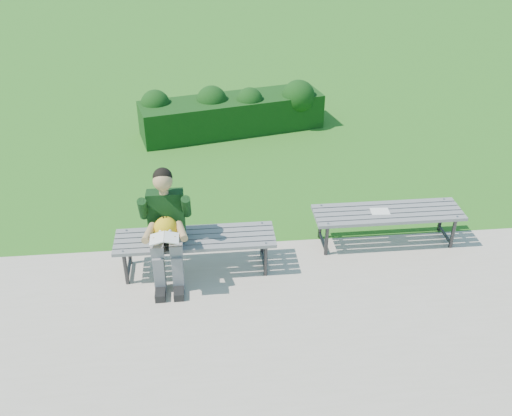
{
  "coord_description": "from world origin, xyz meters",
  "views": [
    {
      "loc": [
        -0.32,
        -5.83,
        4.06
      ],
      "look_at": [
        0.23,
        -0.26,
        0.68
      ],
      "focal_mm": 40.0,
      "sensor_mm": 36.0,
      "label": 1
    }
  ],
  "objects_px": {
    "paper_sheet": "(380,211)",
    "seated_boy": "(166,225)",
    "bench_left": "(195,241)",
    "bench_right": "(388,215)",
    "hedge": "(233,111)"
  },
  "relations": [
    {
      "from": "bench_left",
      "to": "bench_right",
      "type": "xyz_separation_m",
      "value": [
        2.33,
        0.33,
        0.0
      ]
    },
    {
      "from": "bench_right",
      "to": "paper_sheet",
      "type": "relative_size",
      "value": 7.81
    },
    {
      "from": "bench_right",
      "to": "paper_sheet",
      "type": "xyz_separation_m",
      "value": [
        -0.1,
        -0.0,
        0.06
      ]
    },
    {
      "from": "paper_sheet",
      "to": "seated_boy",
      "type": "bearing_deg",
      "value": -170.48
    },
    {
      "from": "bench_right",
      "to": "seated_boy",
      "type": "xyz_separation_m",
      "value": [
        -2.63,
        -0.42,
        0.3
      ]
    },
    {
      "from": "bench_left",
      "to": "paper_sheet",
      "type": "bearing_deg",
      "value": 8.34
    },
    {
      "from": "bench_right",
      "to": "bench_left",
      "type": "bearing_deg",
      "value": -172.01
    },
    {
      "from": "seated_boy",
      "to": "hedge",
      "type": "bearing_deg",
      "value": 76.46
    },
    {
      "from": "bench_left",
      "to": "seated_boy",
      "type": "distance_m",
      "value": 0.43
    },
    {
      "from": "bench_right",
      "to": "seated_boy",
      "type": "distance_m",
      "value": 2.68
    },
    {
      "from": "hedge",
      "to": "seated_boy",
      "type": "xyz_separation_m",
      "value": [
        -1.0,
        -4.13,
        0.34
      ]
    },
    {
      "from": "seated_boy",
      "to": "paper_sheet",
      "type": "relative_size",
      "value": 5.71
    },
    {
      "from": "bench_left",
      "to": "paper_sheet",
      "type": "relative_size",
      "value": 7.81
    },
    {
      "from": "bench_left",
      "to": "seated_boy",
      "type": "height_order",
      "value": "seated_boy"
    },
    {
      "from": "bench_right",
      "to": "hedge",
      "type": "bearing_deg",
      "value": 113.76
    }
  ]
}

